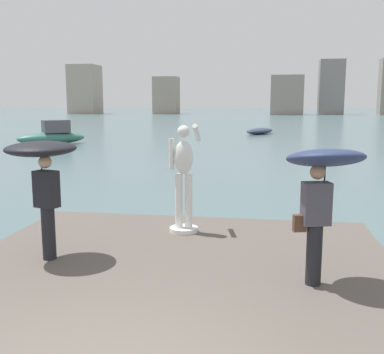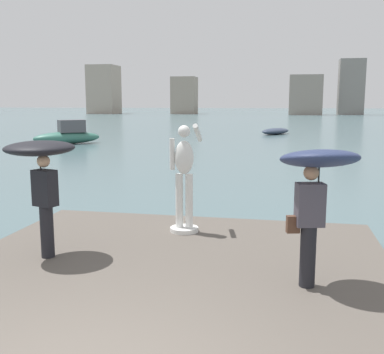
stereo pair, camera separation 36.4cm
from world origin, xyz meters
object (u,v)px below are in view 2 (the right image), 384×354
(onlooker_left, at_px, (41,162))
(boat_mid, at_px, (68,135))
(onlooker_right, at_px, (316,177))
(boat_far, at_px, (276,131))
(statue_white_figure, at_px, (184,179))

(onlooker_left, relative_size, boat_mid, 0.43)
(onlooker_right, height_order, boat_far, onlooker_right)
(onlooker_left, distance_m, boat_far, 37.35)
(onlooker_right, relative_size, boat_far, 0.49)
(onlooker_right, bearing_deg, boat_far, 91.96)
(boat_mid, bearing_deg, onlooker_left, -64.60)
(onlooker_right, distance_m, boat_far, 37.68)
(onlooker_left, relative_size, onlooker_right, 0.97)
(statue_white_figure, bearing_deg, boat_far, 88.24)
(onlooker_left, bearing_deg, boat_mid, 115.40)
(statue_white_figure, xyz_separation_m, onlooker_right, (2.37, -2.35, 0.49))
(statue_white_figure, bearing_deg, onlooker_right, -44.81)
(statue_white_figure, height_order, onlooker_left, statue_white_figure)
(onlooker_right, xyz_separation_m, boat_far, (-1.29, 37.62, -1.67))
(onlooker_right, bearing_deg, boat_mid, 122.82)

